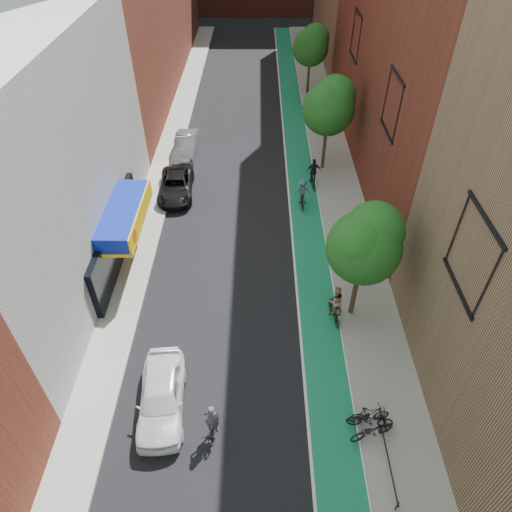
{
  "coord_description": "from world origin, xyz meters",
  "views": [
    {
      "loc": [
        0.94,
        -5.3,
        17.43
      ],
      "look_at": [
        0.83,
        12.67,
        1.5
      ],
      "focal_mm": 32.0,
      "sensor_mm": 36.0,
      "label": 1
    }
  ],
  "objects_px": {
    "parked_car_black": "(176,186)",
    "parked_car_silver": "(186,145)",
    "cyclist_lead": "(212,426)",
    "cyclist_lane_far": "(302,195)",
    "cyclist_lane_mid": "(313,176)",
    "cyclist_lane_near": "(335,306)",
    "parked_car_white": "(161,396)"
  },
  "relations": [
    {
      "from": "parked_car_black",
      "to": "parked_car_silver",
      "type": "bearing_deg",
      "value": 86.45
    },
    {
      "from": "cyclist_lead",
      "to": "cyclist_lane_far",
      "type": "xyz_separation_m",
      "value": [
        4.59,
        15.81,
        0.19
      ]
    },
    {
      "from": "parked_car_black",
      "to": "cyclist_lane_mid",
      "type": "distance_m",
      "value": 9.36
    },
    {
      "from": "parked_car_black",
      "to": "cyclist_lane_far",
      "type": "height_order",
      "value": "cyclist_lane_far"
    },
    {
      "from": "parked_car_black",
      "to": "cyclist_lane_near",
      "type": "height_order",
      "value": "cyclist_lane_near"
    },
    {
      "from": "parked_car_white",
      "to": "parked_car_black",
      "type": "xyz_separation_m",
      "value": [
        -1.6,
        15.89,
        -0.11
      ]
    },
    {
      "from": "parked_car_white",
      "to": "cyclist_lead",
      "type": "distance_m",
      "value": 2.51
    },
    {
      "from": "parked_car_white",
      "to": "cyclist_lane_near",
      "type": "height_order",
      "value": "cyclist_lane_near"
    },
    {
      "from": "parked_car_black",
      "to": "parked_car_white",
      "type": "bearing_deg",
      "value": -87.8
    },
    {
      "from": "cyclist_lead",
      "to": "cyclist_lane_near",
      "type": "xyz_separation_m",
      "value": [
        5.52,
        6.18,
        0.17
      ]
    },
    {
      "from": "parked_car_black",
      "to": "cyclist_lane_mid",
      "type": "relative_size",
      "value": 2.28
    },
    {
      "from": "parked_car_white",
      "to": "parked_car_black",
      "type": "distance_m",
      "value": 15.97
    },
    {
      "from": "cyclist_lead",
      "to": "parked_car_white",
      "type": "bearing_deg",
      "value": -22.34
    },
    {
      "from": "parked_car_silver",
      "to": "cyclist_lane_mid",
      "type": "distance_m",
      "value": 10.33
    },
    {
      "from": "cyclist_lane_mid",
      "to": "cyclist_lead",
      "type": "bearing_deg",
      "value": 68.48
    },
    {
      "from": "cyclist_lead",
      "to": "cyclist_lane_mid",
      "type": "height_order",
      "value": "cyclist_lane_mid"
    },
    {
      "from": "cyclist_lane_far",
      "to": "cyclist_lead",
      "type": "bearing_deg",
      "value": 71.36
    },
    {
      "from": "parked_car_white",
      "to": "parked_car_silver",
      "type": "height_order",
      "value": "parked_car_white"
    },
    {
      "from": "parked_car_black",
      "to": "parked_car_silver",
      "type": "distance_m",
      "value": 5.51
    },
    {
      "from": "cyclist_lead",
      "to": "cyclist_lane_near",
      "type": "relative_size",
      "value": 0.97
    },
    {
      "from": "parked_car_white",
      "to": "cyclist_lane_near",
      "type": "distance_m",
      "value": 9.15
    },
    {
      "from": "parked_car_white",
      "to": "parked_car_silver",
      "type": "bearing_deg",
      "value": 89.4
    },
    {
      "from": "parked_car_white",
      "to": "cyclist_lane_near",
      "type": "relative_size",
      "value": 2.26
    },
    {
      "from": "parked_car_silver",
      "to": "cyclist_lane_near",
      "type": "bearing_deg",
      "value": -60.18
    },
    {
      "from": "parked_car_white",
      "to": "cyclist_lane_far",
      "type": "relative_size",
      "value": 2.32
    },
    {
      "from": "parked_car_silver",
      "to": "cyclist_lead",
      "type": "distance_m",
      "value": 22.95
    },
    {
      "from": "cyclist_lane_far",
      "to": "cyclist_lane_mid",
      "type": "bearing_deg",
      "value": -114.08
    },
    {
      "from": "parked_car_white",
      "to": "parked_car_black",
      "type": "height_order",
      "value": "parked_car_white"
    },
    {
      "from": "parked_car_black",
      "to": "parked_car_silver",
      "type": "xyz_separation_m",
      "value": [
        0.0,
        5.51,
        0.07
      ]
    },
    {
      "from": "parked_car_silver",
      "to": "parked_car_white",
      "type": "bearing_deg",
      "value": -85.38
    },
    {
      "from": "cyclist_lane_near",
      "to": "cyclist_lane_far",
      "type": "height_order",
      "value": "cyclist_lane_near"
    },
    {
      "from": "parked_car_white",
      "to": "cyclist_lane_far",
      "type": "height_order",
      "value": "cyclist_lane_far"
    }
  ]
}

